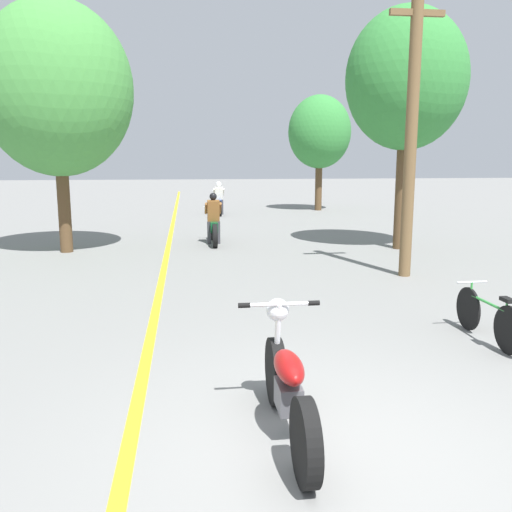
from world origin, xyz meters
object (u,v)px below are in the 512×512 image
at_px(utility_pole, 411,130).
at_px(motorcycle_foreground, 288,386).
at_px(motorcycle_rider_lead, 214,225).
at_px(roadside_tree_left, 57,89).
at_px(roadside_tree_right_far, 320,132).
at_px(motorcycle_rider_far, 219,202).
at_px(roadside_tree_right_near, 406,80).
at_px(bicycle_parked, 487,317).

xyz_separation_m(utility_pole, motorcycle_foreground, (-3.64, -6.20, -2.52)).
bearing_deg(motorcycle_foreground, utility_pole, 59.57).
xyz_separation_m(utility_pole, motorcycle_rider_lead, (-3.73, 4.83, -2.43)).
height_order(utility_pole, roadside_tree_left, roadside_tree_left).
height_order(roadside_tree_right_far, motorcycle_foreground, roadside_tree_right_far).
height_order(motorcycle_foreground, motorcycle_rider_lead, motorcycle_rider_lead).
distance_m(roadside_tree_right_far, motorcycle_rider_far, 5.82).
height_order(roadside_tree_right_far, motorcycle_rider_far, roadside_tree_right_far).
bearing_deg(roadside_tree_right_near, roadside_tree_right_far, 87.61).
bearing_deg(utility_pole, roadside_tree_right_far, 83.36).
bearing_deg(roadside_tree_left, motorcycle_rider_lead, 13.20).
distance_m(roadside_tree_right_far, bicycle_parked, 18.90).
bearing_deg(utility_pole, motorcycle_rider_far, 103.33).
height_order(utility_pole, bicycle_parked, utility_pole).
distance_m(roadside_tree_left, bicycle_parked, 11.33).
bearing_deg(utility_pole, roadside_tree_left, 152.83).
bearing_deg(roadside_tree_right_near, bicycle_parked, -103.27).
bearing_deg(roadside_tree_right_far, utility_pole, -96.64).
relative_size(roadside_tree_right_near, roadside_tree_right_far, 1.18).
relative_size(roadside_tree_right_far, motorcycle_rider_far, 2.45).
distance_m(roadside_tree_right_near, roadside_tree_right_far, 11.11).
relative_size(roadside_tree_right_far, bicycle_parked, 3.30).
distance_m(utility_pole, motorcycle_rider_far, 13.62).
height_order(motorcycle_foreground, motorcycle_rider_far, motorcycle_rider_far).
bearing_deg(bicycle_parked, roadside_tree_left, 131.60).
height_order(roadside_tree_right_near, motorcycle_rider_lead, roadside_tree_right_near).
bearing_deg(roadside_tree_right_far, motorcycle_foreground, -104.47).
bearing_deg(motorcycle_foreground, roadside_tree_right_far, 75.53).
xyz_separation_m(roadside_tree_right_near, roadside_tree_right_far, (0.46, 11.07, -0.81)).
relative_size(motorcycle_rider_far, bicycle_parked, 1.35).
bearing_deg(roadside_tree_left, roadside_tree_right_far, 48.44).
distance_m(roadside_tree_right_near, motorcycle_foreground, 11.41).
height_order(roadside_tree_right_near, motorcycle_rider_far, roadside_tree_right_near).
xyz_separation_m(roadside_tree_right_far, roadside_tree_left, (-9.30, -10.49, 0.51)).
distance_m(motorcycle_rider_far, bicycle_parked, 17.31).
height_order(roadside_tree_left, motorcycle_rider_lead, roadside_tree_left).
bearing_deg(motorcycle_rider_lead, roadside_tree_left, -166.80).
xyz_separation_m(roadside_tree_right_near, motorcycle_rider_lead, (-4.95, 1.49, -3.86)).
height_order(utility_pole, motorcycle_rider_far, utility_pole).
relative_size(roadside_tree_right_near, bicycle_parked, 3.90).
distance_m(roadside_tree_left, motorcycle_rider_lead, 5.36).
bearing_deg(motorcycle_rider_far, roadside_tree_left, -116.44).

